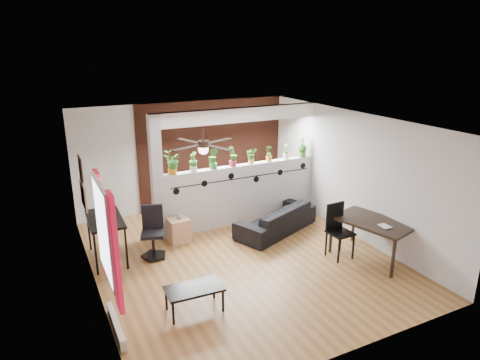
% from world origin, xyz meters
% --- Properties ---
extents(room_shell, '(6.30, 7.10, 2.90)m').
position_xyz_m(room_shell, '(0.00, 0.00, 1.30)').
color(room_shell, brown).
rests_on(room_shell, ground).
extents(partition_wall, '(3.60, 0.18, 1.35)m').
position_xyz_m(partition_wall, '(0.80, 1.50, 0.68)').
color(partition_wall, '#BCBCC1').
rests_on(partition_wall, ground).
extents(ceiling_header, '(3.60, 0.18, 0.30)m').
position_xyz_m(ceiling_header, '(0.80, 1.50, 2.45)').
color(ceiling_header, white).
rests_on(ceiling_header, room_shell).
extents(pier_column, '(0.22, 0.20, 2.60)m').
position_xyz_m(pier_column, '(-1.11, 1.50, 1.30)').
color(pier_column, '#BCBCC1').
rests_on(pier_column, ground).
extents(brick_panel, '(3.90, 0.05, 2.60)m').
position_xyz_m(brick_panel, '(0.80, 2.97, 1.30)').
color(brick_panel, '#A74930').
rests_on(brick_panel, ground).
extents(vine_decal, '(3.31, 0.01, 0.30)m').
position_xyz_m(vine_decal, '(0.80, 1.40, 1.08)').
color(vine_decal, black).
rests_on(vine_decal, partition_wall).
extents(window_assembly, '(0.09, 1.30, 1.55)m').
position_xyz_m(window_assembly, '(-2.56, -1.20, 1.51)').
color(window_assembly, white).
rests_on(window_assembly, room_shell).
extents(baseboard_heater, '(0.08, 1.00, 0.18)m').
position_xyz_m(baseboard_heater, '(-2.54, -1.20, 0.09)').
color(baseboard_heater, silver).
rests_on(baseboard_heater, ground).
extents(corkboard, '(0.03, 0.60, 0.45)m').
position_xyz_m(corkboard, '(-2.58, 0.95, 1.35)').
color(corkboard, olive).
rests_on(corkboard, room_shell).
extents(framed_art, '(0.03, 0.34, 0.44)m').
position_xyz_m(framed_art, '(-2.58, 0.90, 1.85)').
color(framed_art, '#8C7259').
rests_on(framed_art, room_shell).
extents(ceiling_fan, '(1.19, 1.19, 0.43)m').
position_xyz_m(ceiling_fan, '(-0.80, -0.30, 2.31)').
color(ceiling_fan, black).
rests_on(ceiling_fan, room_shell).
extents(potted_plant_0, '(0.29, 0.25, 0.48)m').
position_xyz_m(potted_plant_0, '(-0.78, 1.50, 1.60)').
color(potted_plant_0, '#C47017').
rests_on(potted_plant_0, partition_wall).
extents(potted_plant_1, '(0.19, 0.23, 0.41)m').
position_xyz_m(potted_plant_1, '(-0.33, 1.50, 1.57)').
color(potted_plant_1, silver).
rests_on(potted_plant_1, partition_wall).
extents(potted_plant_2, '(0.29, 0.30, 0.45)m').
position_xyz_m(potted_plant_2, '(0.12, 1.50, 1.59)').
color(potted_plant_2, '#328731').
rests_on(potted_plant_2, partition_wall).
extents(potted_plant_3, '(0.27, 0.25, 0.43)m').
position_xyz_m(potted_plant_3, '(0.57, 1.50, 1.58)').
color(potted_plant_3, '#B11C37').
rests_on(potted_plant_3, partition_wall).
extents(potted_plant_4, '(0.20, 0.17, 0.36)m').
position_xyz_m(potted_plant_4, '(1.03, 1.50, 1.54)').
color(potted_plant_4, gold).
rests_on(potted_plant_4, partition_wall).
extents(potted_plant_5, '(0.24, 0.23, 0.38)m').
position_xyz_m(potted_plant_5, '(1.48, 1.50, 1.55)').
color(potted_plant_5, orange).
rests_on(potted_plant_5, partition_wall).
extents(potted_plant_6, '(0.16, 0.19, 0.37)m').
position_xyz_m(potted_plant_6, '(1.93, 1.50, 1.55)').
color(potted_plant_6, silver).
rests_on(potted_plant_6, partition_wall).
extents(potted_plant_7, '(0.31, 0.32, 0.48)m').
position_xyz_m(potted_plant_7, '(2.38, 1.50, 1.60)').
color(potted_plant_7, '#408C33').
rests_on(potted_plant_7, partition_wall).
extents(sofa, '(2.03, 1.40, 0.55)m').
position_xyz_m(sofa, '(1.23, 0.72, 0.28)').
color(sofa, black).
rests_on(sofa, ground).
extents(cube_shelf, '(0.43, 0.39, 0.50)m').
position_xyz_m(cube_shelf, '(-0.81, 1.16, 0.25)').
color(cube_shelf, tan).
rests_on(cube_shelf, ground).
extents(cup, '(0.16, 0.16, 0.10)m').
position_xyz_m(cup, '(-0.76, 1.16, 0.55)').
color(cup, gray).
rests_on(cup, cube_shelf).
extents(computer_desk, '(0.63, 1.17, 0.83)m').
position_xyz_m(computer_desk, '(-2.25, 1.04, 0.75)').
color(computer_desk, black).
rests_on(computer_desk, ground).
extents(monitor, '(0.34, 0.09, 0.19)m').
position_xyz_m(monitor, '(-2.25, 1.19, 0.93)').
color(monitor, black).
rests_on(monitor, computer_desk).
extents(office_chair, '(0.53, 0.53, 0.99)m').
position_xyz_m(office_chair, '(-1.45, 0.76, 0.43)').
color(office_chair, black).
rests_on(office_chair, ground).
extents(dining_table, '(1.18, 1.55, 0.75)m').
position_xyz_m(dining_table, '(2.22, -1.11, 0.67)').
color(dining_table, black).
rests_on(dining_table, ground).
extents(book, '(0.18, 0.23, 0.02)m').
position_xyz_m(book, '(2.12, -1.41, 0.76)').
color(book, gray).
rests_on(book, dining_table).
extents(folding_chair, '(0.44, 0.44, 1.04)m').
position_xyz_m(folding_chair, '(1.69, -0.74, 0.62)').
color(folding_chair, black).
rests_on(folding_chair, ground).
extents(coffee_table, '(0.87, 0.51, 0.40)m').
position_xyz_m(coffee_table, '(-1.37, -1.23, 0.35)').
color(coffee_table, black).
rests_on(coffee_table, ground).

